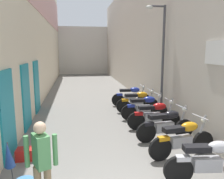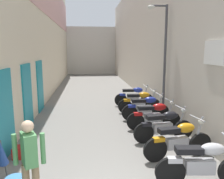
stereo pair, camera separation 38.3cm
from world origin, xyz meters
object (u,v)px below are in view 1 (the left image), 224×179
motorcycle_third (166,124)px  motorcycle_second (183,138)px  motorcycle_seventh (131,96)px  street_lamp (161,53)px  motorcycle_fourth (154,115)px  motorcycle_sixth (138,101)px  motorcycle_nearest (210,160)px  umbrella_leaning (9,155)px  motorcycle_fifth (145,107)px  plastic_crate (26,154)px  pedestrian_by_doorway (42,161)px

motorcycle_third → motorcycle_second: bearing=-90.0°
motorcycle_seventh → street_lamp: bearing=-69.5°
motorcycle_fourth → motorcycle_sixth: size_ratio=1.00×
motorcycle_nearest → motorcycle_fourth: same height
motorcycle_sixth → umbrella_leaning: size_ratio=1.92×
motorcycle_nearest → motorcycle_third: 2.26m
motorcycle_fifth → plastic_crate: motorcycle_fifth is taller
motorcycle_fifth → plastic_crate: (-3.87, -2.70, -0.36)m
motorcycle_second → motorcycle_seventh: (0.00, 5.37, 0.00)m
motorcycle_third → motorcycle_seventh: 4.29m
motorcycle_nearest → pedestrian_by_doorway: (-3.18, -0.32, 0.42)m
motorcycle_nearest → umbrella_leaning: size_ratio=1.91×
motorcycle_sixth → motorcycle_second: bearing=-90.0°
motorcycle_fourth → umbrella_leaning: size_ratio=1.92×
motorcycle_second → motorcycle_third: (0.00, 1.08, 0.00)m
motorcycle_fifth → pedestrian_by_doorway: (-3.18, -4.68, 0.42)m
plastic_crate → street_lamp: bearing=33.5°
motorcycle_nearest → motorcycle_sixth: same height
motorcycle_third → motorcycle_fourth: (0.00, 1.02, 0.00)m
motorcycle_seventh → street_lamp: size_ratio=0.43×
motorcycle_second → umbrella_leaning: 3.98m
motorcycle_nearest → motorcycle_sixth: (0.00, 5.35, 0.00)m
motorcycle_second → motorcycle_fifth: (0.00, 3.19, 0.00)m
motorcycle_nearest → motorcycle_sixth: 5.35m
motorcycle_nearest → motorcycle_fourth: size_ratio=1.00×
motorcycle_second → motorcycle_third: same height
motorcycle_sixth → motorcycle_seventh: size_ratio=1.00×
motorcycle_nearest → plastic_crate: motorcycle_nearest is taller
pedestrian_by_doorway → street_lamp: street_lamp is taller
motorcycle_second → pedestrian_by_doorway: pedestrian_by_doorway is taller
plastic_crate → umbrella_leaning: bearing=-92.6°
plastic_crate → street_lamp: size_ratio=0.10×
street_lamp → motorcycle_fifth: bearing=-154.9°
motorcycle_fourth → umbrella_leaning: (-3.92, -2.78, 0.18)m
pedestrian_by_doorway → motorcycle_fifth: bearing=55.8°
motorcycle_nearest → motorcycle_second: 1.17m
umbrella_leaning → motorcycle_fifth: bearing=44.5°
pedestrian_by_doorway → street_lamp: 6.54m
pedestrian_by_doorway → motorcycle_fourth: bearing=48.5°
motorcycle_third → motorcycle_fifth: size_ratio=1.00×
motorcycle_fourth → plastic_crate: size_ratio=4.21×
motorcycle_second → plastic_crate: 3.92m
motorcycle_nearest → pedestrian_by_doorway: size_ratio=1.18×
street_lamp → motorcycle_seventh: bearing=110.5°
motorcycle_fourth → motorcycle_seventh: same height
motorcycle_seventh → street_lamp: 2.85m
pedestrian_by_doorway → plastic_crate: pedestrian_by_doorway is taller
motorcycle_second → motorcycle_nearest: bearing=-90.0°
motorcycle_sixth → pedestrian_by_doorway: pedestrian_by_doorway is taller
motorcycle_sixth → street_lamp: size_ratio=0.43×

